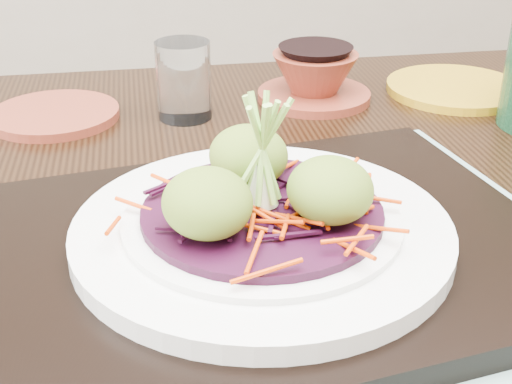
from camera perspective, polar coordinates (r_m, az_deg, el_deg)
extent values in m
cube|color=black|center=(0.62, -1.55, -3.71)|extent=(1.34, 0.93, 0.04)
cube|color=#7A9D94|center=(0.54, 0.47, -5.82)|extent=(0.53, 0.44, 0.00)
cube|color=black|center=(0.53, 0.47, -4.76)|extent=(0.46, 0.37, 0.02)
cylinder|color=white|center=(0.53, 0.48, -3.17)|extent=(0.28, 0.28, 0.02)
cylinder|color=white|center=(0.52, 0.48, -2.27)|extent=(0.20, 0.20, 0.01)
cylinder|color=#2F0923|center=(0.52, 0.49, -1.65)|extent=(0.18, 0.18, 0.01)
ellipsoid|color=#5B7924|center=(0.48, -3.88, -0.92)|extent=(0.07, 0.07, 0.05)
ellipsoid|color=#5B7924|center=(0.50, 5.96, 0.12)|extent=(0.07, 0.07, 0.05)
ellipsoid|color=#5B7924|center=(0.55, -0.58, 2.89)|extent=(0.07, 0.07, 0.05)
cylinder|color=maroon|center=(0.84, -15.81, 5.97)|extent=(0.19, 0.19, 0.01)
cylinder|color=white|center=(0.81, -5.80, 8.87)|extent=(0.08, 0.08, 0.09)
cylinder|color=maroon|center=(0.88, 4.65, 7.71)|extent=(0.17, 0.17, 0.01)
cylinder|color=#A57912|center=(0.93, 15.65, 8.00)|extent=(0.22, 0.22, 0.01)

